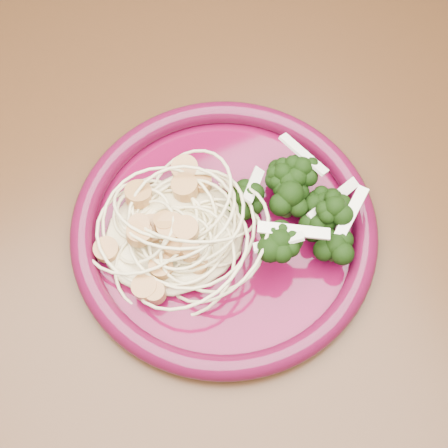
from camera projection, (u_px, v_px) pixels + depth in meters
The scene contains 6 objects.
dining_table at pixel (185, 239), 0.71m from camera, with size 1.20×0.80×0.75m.
dinner_plate at pixel (224, 228), 0.60m from camera, with size 0.37×0.37×0.02m.
spaghetti_pile at pixel (174, 231), 0.58m from camera, with size 0.14×0.12×0.03m, color beige.
scallop_cluster at pixel (171, 212), 0.55m from camera, with size 0.13×0.13×0.04m, color #C08749, non-canonical shape.
broccoli_pile at pixel (285, 209), 0.58m from camera, with size 0.09×0.15×0.05m, color black.
onion_garnish at pixel (288, 193), 0.56m from camera, with size 0.06×0.09×0.05m, color white, non-canonical shape.
Camera 1 is at (-0.10, -0.29, 1.30)m, focal length 50.00 mm.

